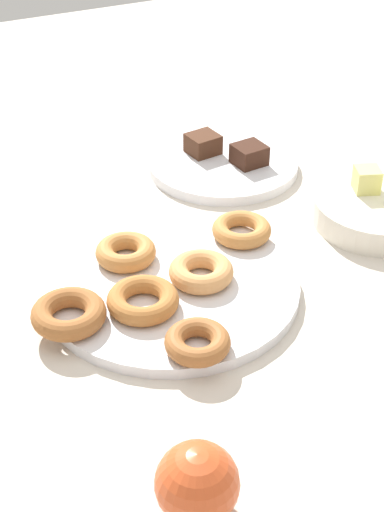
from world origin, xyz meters
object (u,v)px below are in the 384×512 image
at_px(donut_3, 198,342).
at_px(fruit_bowl, 377,211).
at_px(donut_2, 201,272).
at_px(brownie_near, 203,144).
at_px(donut_5, 242,230).
at_px(donut_4, 143,300).
at_px(brownie_far, 249,155).
at_px(donut_1, 69,314).
at_px(donut_plate, 172,285).
at_px(melon_chunk_left, 367,180).
at_px(donut_0, 126,252).
at_px(apple, 197,483).
at_px(cake_plate, 223,164).

bearing_deg(donut_3, fruit_bowl, 111.71).
xyz_separation_m(donut_2, brownie_near, (-0.32, 0.17, 0.00)).
bearing_deg(fruit_bowl, donut_5, -99.49).
height_order(donut_4, brownie_near, brownie_near).
distance_m(donut_2, brownie_far, 0.33).
xyz_separation_m(donut_1, donut_2, (-0.01, 0.18, -0.00)).
height_order(donut_plate, donut_4, donut_4).
height_order(donut_plate, brownie_far, brownie_far).
height_order(fruit_bowl, melon_chunk_left, melon_chunk_left).
bearing_deg(donut_0, donut_3, 1.37).
xyz_separation_m(donut_1, melon_chunk_left, (-0.07, 0.49, 0.03)).
xyz_separation_m(melon_chunk_left, apple, (0.37, -0.47, -0.02)).
bearing_deg(donut_plate, apple, -21.23).
bearing_deg(donut_2, cake_plate, 146.64).
bearing_deg(donut_5, brownie_far, 147.21).
xyz_separation_m(donut_plate, cake_plate, (-0.27, 0.22, 0.00)).
relative_size(donut_3, donut_4, 0.86).
bearing_deg(cake_plate, donut_plate, -39.69).
height_order(donut_3, brownie_far, brownie_far).
xyz_separation_m(donut_4, brownie_far, (-0.27, 0.31, 0.01)).
bearing_deg(fruit_bowl, cake_plate, -153.65).
distance_m(donut_plate, fruit_bowl, 0.35).
bearing_deg(fruit_bowl, brownie_near, -153.62).
distance_m(donut_3, brownie_far, 0.47).
distance_m(donut_5, melon_chunk_left, 0.21).
height_order(donut_4, brownie_far, brownie_far).
relative_size(donut_plate, apple, 4.21).
height_order(brownie_far, apple, apple).
xyz_separation_m(donut_5, brownie_near, (-0.25, 0.07, 0.01)).
xyz_separation_m(donut_4, cake_plate, (-0.30, 0.28, -0.02)).
relative_size(donut_1, fruit_bowl, 0.48).
bearing_deg(donut_0, donut_1, -50.71).
bearing_deg(brownie_far, donut_plate, -47.05).
relative_size(donut_3, cake_plate, 0.31).
distance_m(donut_2, donut_4, 0.09).
xyz_separation_m(donut_1, cake_plate, (-0.29, 0.37, -0.02)).
relative_size(donut_2, donut_3, 1.09).
height_order(donut_4, melon_chunk_left, melon_chunk_left).
distance_m(donut_1, brownie_far, 0.47).
distance_m(donut_1, apple, 0.30).
xyz_separation_m(donut_1, donut_4, (0.01, 0.09, -0.00)).
bearing_deg(brownie_far, donut_5, -32.79).
height_order(donut_1, donut_2, same).
relative_size(cake_plate, brownie_far, 5.04).
distance_m(donut_1, brownie_near, 0.48).
relative_size(donut_3, donut_5, 0.92).
bearing_deg(donut_3, brownie_far, 142.61).
distance_m(donut_3, cake_plate, 0.47).
xyz_separation_m(donut_5, melon_chunk_left, (0.00, 0.21, 0.03)).
bearing_deg(donut_0, donut_plate, 26.32).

